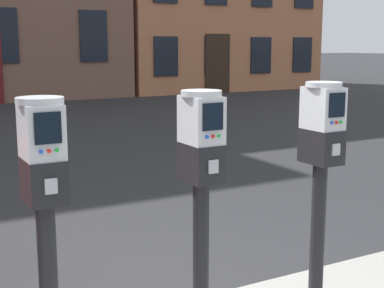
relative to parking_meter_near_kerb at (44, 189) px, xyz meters
The scene contains 3 objects.
parking_meter_near_kerb is the anchor object (origin of this frame).
parking_meter_twin_adjacent 0.84m from the parking_meter_near_kerb, ahead, with size 0.22×0.25×1.37m.
parking_meter_end_of_row 1.68m from the parking_meter_near_kerb, ahead, with size 0.22×0.25×1.39m.
Camera 1 is at (-1.64, -2.73, 1.75)m, focal length 52.35 mm.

